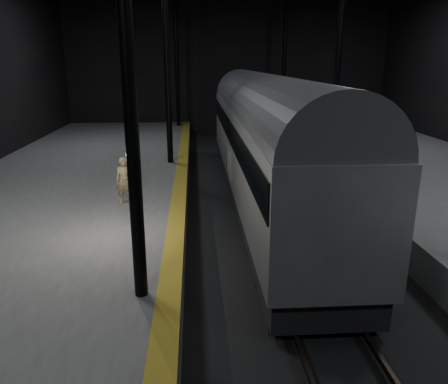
{
  "coord_description": "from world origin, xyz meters",
  "views": [
    {
      "loc": [
        -2.67,
        -11.94,
        5.52
      ],
      "look_at": [
        -1.88,
        -0.29,
        2.0
      ],
      "focal_mm": 35.0,
      "sensor_mm": 36.0,
      "label": 1
    }
  ],
  "objects": [
    {
      "name": "ground",
      "position": [
        0.0,
        0.0,
        0.0
      ],
      "size": [
        44.0,
        44.0,
        0.0
      ],
      "primitive_type": "plane",
      "color": "black",
      "rests_on": "ground"
    },
    {
      "name": "woman",
      "position": [
        -4.99,
        2.03,
        1.76
      ],
      "size": [
        0.61,
        0.46,
        1.52
      ],
      "primitive_type": "imported",
      "rotation": [
        0.0,
        0.0,
        0.19
      ],
      "color": "tan",
      "rests_on": "platform_left"
    },
    {
      "name": "track",
      "position": [
        0.0,
        0.0,
        0.07
      ],
      "size": [
        2.4,
        43.0,
        0.24
      ],
      "color": "#3F3328",
      "rests_on": "ground"
    },
    {
      "name": "platform_left",
      "position": [
        -7.5,
        0.0,
        0.5
      ],
      "size": [
        9.0,
        43.8,
        1.0
      ],
      "primitive_type": "cube",
      "color": "#545451",
      "rests_on": "ground"
    },
    {
      "name": "train",
      "position": [
        -0.0,
        4.58,
        2.76
      ],
      "size": [
        2.78,
        18.51,
        4.95
      ],
      "color": "#9A9CA1",
      "rests_on": "ground"
    },
    {
      "name": "tactile_strip",
      "position": [
        -3.25,
        0.0,
        1.0
      ],
      "size": [
        0.5,
        43.8,
        0.01
      ],
      "primitive_type": "cube",
      "color": "#92651A",
      "rests_on": "platform_left"
    }
  ]
}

